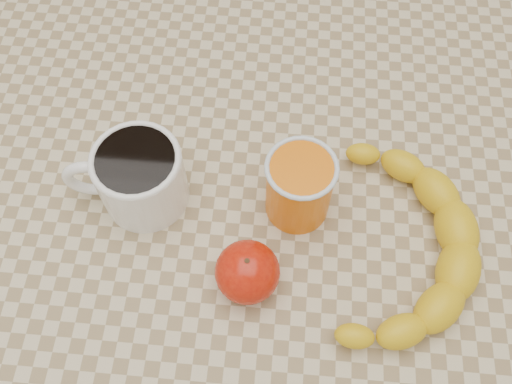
# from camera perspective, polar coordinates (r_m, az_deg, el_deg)

# --- Properties ---
(ground) EXTENTS (3.00, 3.00, 0.00)m
(ground) POSITION_cam_1_polar(r_m,az_deg,el_deg) (1.39, 0.00, -15.29)
(ground) COLOR tan
(ground) RESTS_ON ground
(table) EXTENTS (0.80, 0.80, 0.75)m
(table) POSITION_cam_1_polar(r_m,az_deg,el_deg) (0.75, 0.00, -3.82)
(table) COLOR #C6B38C
(table) RESTS_ON ground
(coffee_mug) EXTENTS (0.14, 0.11, 0.09)m
(coffee_mug) POSITION_cam_1_polar(r_m,az_deg,el_deg) (0.65, -11.71, 1.59)
(coffee_mug) COLOR white
(coffee_mug) RESTS_ON table
(orange_juice_glass) EXTENTS (0.08, 0.08, 0.09)m
(orange_juice_glass) POSITION_cam_1_polar(r_m,az_deg,el_deg) (0.63, 4.35, 0.53)
(orange_juice_glass) COLOR orange
(orange_juice_glass) RESTS_ON table
(apple) EXTENTS (0.07, 0.07, 0.06)m
(apple) POSITION_cam_1_polar(r_m,az_deg,el_deg) (0.61, -0.86, -8.00)
(apple) COLOR #A00E05
(apple) RESTS_ON table
(banana) EXTENTS (0.33, 0.38, 0.05)m
(banana) POSITION_cam_1_polar(r_m,az_deg,el_deg) (0.65, 14.28, -5.30)
(banana) COLOR yellow
(banana) RESTS_ON table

